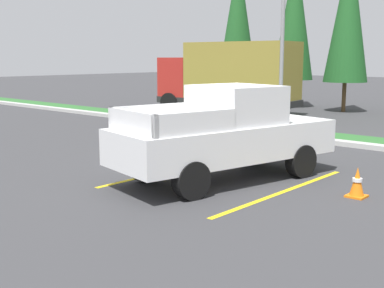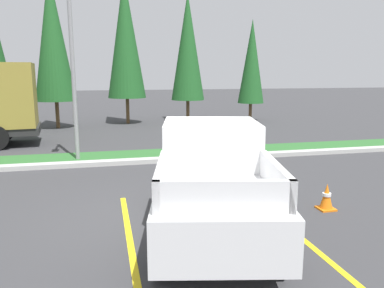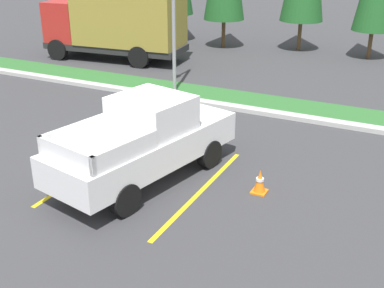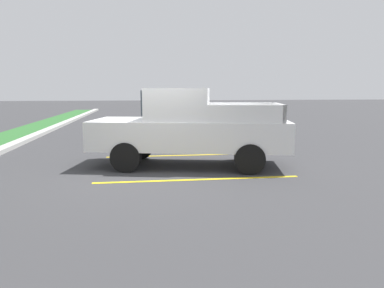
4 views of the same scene
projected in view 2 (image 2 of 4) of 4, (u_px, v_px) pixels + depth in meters
name	position (u px, v px, depth m)	size (l,w,h in m)	color
ground_plane	(164.00, 217.00, 8.08)	(120.00, 120.00, 0.00)	#38383A
parking_line_near	(130.00, 239.00, 6.99)	(0.12, 4.80, 0.01)	yellow
parking_line_far	(285.00, 224.00, 7.68)	(0.12, 4.80, 0.01)	yellow
curb_strip	(141.00, 161.00, 12.85)	(56.00, 0.40, 0.15)	#B2B2AD
grass_median	(138.00, 155.00, 13.92)	(56.00, 1.80, 0.06)	#2D662D
pickup_truck_main	(211.00, 179.00, 7.19)	(2.95, 5.50, 2.10)	black
street_light	(71.00, 40.00, 12.37)	(0.24, 1.49, 7.02)	gray
cypress_tree_center	(52.00, 36.00, 20.09)	(2.16, 2.16, 8.29)	brown
cypress_tree_right_inner	(125.00, 37.00, 21.98)	(2.22, 2.22, 8.54)	brown
cypress_tree_rightmost	(188.00, 47.00, 22.59)	(1.98, 1.98, 7.62)	brown
cypress_tree_far_right	(252.00, 62.00, 23.60)	(1.62, 1.62, 6.21)	brown
traffic_cone	(327.00, 197.00, 8.47)	(0.36, 0.36, 0.60)	orange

